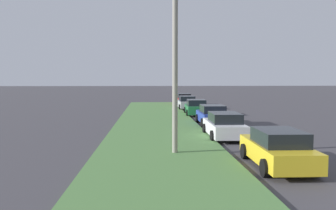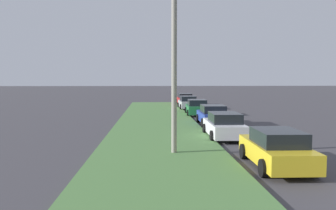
{
  "view_description": "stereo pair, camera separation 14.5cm",
  "coord_description": "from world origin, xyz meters",
  "px_view_note": "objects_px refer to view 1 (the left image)",
  "views": [
    {
      "loc": [
        -7.16,
        7.99,
        3.41
      ],
      "look_at": [
        13.2,
        6.84,
        1.81
      ],
      "focal_mm": 36.23,
      "sensor_mm": 36.0,
      "label": 1
    },
    {
      "loc": [
        -7.17,
        7.85,
        3.41
      ],
      "look_at": [
        13.2,
        6.84,
        1.81
      ],
      "focal_mm": 36.23,
      "sensor_mm": 36.0,
      "label": 2
    }
  ],
  "objects_px": {
    "parked_car_yellow": "(277,149)",
    "parked_car_white": "(224,126)",
    "parked_car_blue": "(212,115)",
    "parked_car_green": "(196,108)",
    "parked_car_red": "(184,99)",
    "streetlight": "(183,56)",
    "parked_car_silver": "(187,103)"
  },
  "relations": [
    {
      "from": "parked_car_yellow",
      "to": "parked_car_white",
      "type": "height_order",
      "value": "same"
    },
    {
      "from": "parked_car_green",
      "to": "parked_car_silver",
      "type": "bearing_deg",
      "value": 3.25
    },
    {
      "from": "parked_car_white",
      "to": "parked_car_blue",
      "type": "relative_size",
      "value": 1.0
    },
    {
      "from": "parked_car_white",
      "to": "parked_car_red",
      "type": "xyz_separation_m",
      "value": [
        25.01,
        -0.22,
        0.0
      ]
    },
    {
      "from": "parked_car_white",
      "to": "streetlight",
      "type": "distance_m",
      "value": 6.31
    },
    {
      "from": "parked_car_white",
      "to": "parked_car_green",
      "type": "height_order",
      "value": "same"
    },
    {
      "from": "parked_car_white",
      "to": "parked_car_red",
      "type": "bearing_deg",
      "value": -0.02
    },
    {
      "from": "parked_car_blue",
      "to": "parked_car_red",
      "type": "bearing_deg",
      "value": 0.65
    },
    {
      "from": "parked_car_silver",
      "to": "streetlight",
      "type": "relative_size",
      "value": 0.58
    },
    {
      "from": "parked_car_yellow",
      "to": "parked_car_red",
      "type": "xyz_separation_m",
      "value": [
        31.48,
        0.39,
        0.0
      ]
    },
    {
      "from": "parked_car_silver",
      "to": "parked_car_white",
      "type": "bearing_deg",
      "value": 179.35
    },
    {
      "from": "parked_car_green",
      "to": "streetlight",
      "type": "bearing_deg",
      "value": 171.88
    },
    {
      "from": "parked_car_blue",
      "to": "streetlight",
      "type": "distance_m",
      "value": 10.96
    },
    {
      "from": "parked_car_yellow",
      "to": "parked_car_green",
      "type": "relative_size",
      "value": 0.99
    },
    {
      "from": "parked_car_blue",
      "to": "parked_car_green",
      "type": "relative_size",
      "value": 0.99
    },
    {
      "from": "parked_car_yellow",
      "to": "parked_car_red",
      "type": "relative_size",
      "value": 0.99
    },
    {
      "from": "parked_car_yellow",
      "to": "streetlight",
      "type": "relative_size",
      "value": 0.58
    },
    {
      "from": "parked_car_white",
      "to": "parked_car_yellow",
      "type": "bearing_deg",
      "value": -174.11
    },
    {
      "from": "parked_car_white",
      "to": "parked_car_silver",
      "type": "distance_m",
      "value": 18.54
    },
    {
      "from": "parked_car_blue",
      "to": "parked_car_red",
      "type": "xyz_separation_m",
      "value": [
        19.46,
        0.12,
        0.0
      ]
    },
    {
      "from": "parked_car_yellow",
      "to": "parked_car_blue",
      "type": "relative_size",
      "value": 1.0
    },
    {
      "from": "parked_car_yellow",
      "to": "parked_car_white",
      "type": "xyz_separation_m",
      "value": [
        6.48,
        0.61,
        0.0
      ]
    },
    {
      "from": "parked_car_yellow",
      "to": "parked_car_red",
      "type": "distance_m",
      "value": 31.49
    },
    {
      "from": "parked_car_blue",
      "to": "parked_car_yellow",
      "type": "bearing_deg",
      "value": -178.38
    },
    {
      "from": "parked_car_red",
      "to": "parked_car_blue",
      "type": "bearing_deg",
      "value": 178.21
    },
    {
      "from": "parked_car_green",
      "to": "parked_car_yellow",
      "type": "bearing_deg",
      "value": -176.46
    },
    {
      "from": "parked_car_white",
      "to": "parked_car_red",
      "type": "height_order",
      "value": "same"
    },
    {
      "from": "parked_car_white",
      "to": "parked_car_green",
      "type": "distance_m",
      "value": 12.14
    },
    {
      "from": "parked_car_white",
      "to": "parked_car_red",
      "type": "distance_m",
      "value": 25.01
    },
    {
      "from": "parked_car_white",
      "to": "parked_car_green",
      "type": "xyz_separation_m",
      "value": [
        12.14,
        -0.07,
        0.0
      ]
    },
    {
      "from": "parked_car_white",
      "to": "parked_car_green",
      "type": "relative_size",
      "value": 0.99
    },
    {
      "from": "parked_car_white",
      "to": "parked_car_silver",
      "type": "xyz_separation_m",
      "value": [
        18.54,
        0.09,
        0.0
      ]
    }
  ]
}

